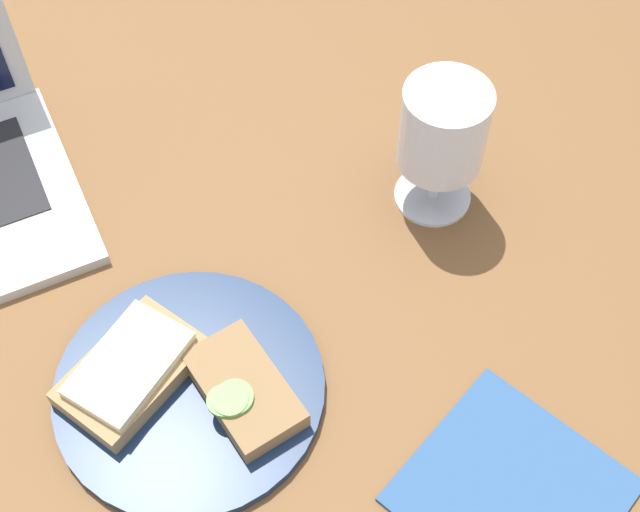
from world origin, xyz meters
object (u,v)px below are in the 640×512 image
object	(u,v)px
sandwich_with_cheese	(131,369)
sandwich_with_cucumber	(243,390)
plate	(190,388)
wine_glass	(443,134)
napkin	(512,491)

from	to	relation	value
sandwich_with_cheese	sandwich_with_cucumber	xyz separation A→B (cm)	(7.75, -5.65, -0.21)
plate	sandwich_with_cheese	xyz separation A→B (cm)	(-3.93, 2.79, 1.81)
sandwich_with_cheese	wine_glass	world-z (taller)	wine_glass
napkin	sandwich_with_cucumber	bearing A→B (deg)	134.25
plate	wine_glass	size ratio (longest dim) A/B	1.62
wine_glass	napkin	xyz separation A→B (cm)	(-9.11, -28.71, -8.87)
sandwich_with_cheese	napkin	distance (cm)	32.54
sandwich_with_cucumber	napkin	xyz separation A→B (cm)	(16.03, -16.45, -1.93)
wine_glass	sandwich_with_cheese	bearing A→B (deg)	-168.65
plate	sandwich_with_cheese	world-z (taller)	sandwich_with_cheese
sandwich_with_cucumber	plate	bearing A→B (deg)	143.16
wine_glass	napkin	distance (cm)	31.40
sandwich_with_cheese	sandwich_with_cucumber	bearing A→B (deg)	-36.12
plate	sandwich_with_cheese	size ratio (longest dim) A/B	1.64
plate	wine_glass	distance (cm)	31.62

